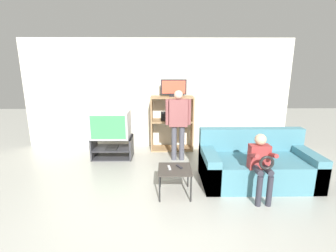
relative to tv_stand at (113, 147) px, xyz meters
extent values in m
plane|color=#ADADA3|center=(0.97, -2.70, -0.23)|extent=(18.00, 18.00, 0.00)
cube|color=silver|center=(0.97, 0.83, 1.07)|extent=(6.40, 0.06, 2.60)
cube|color=#38383D|center=(0.00, 0.01, -0.22)|extent=(0.86, 0.52, 0.02)
cube|color=#38383D|center=(0.00, 0.01, -0.02)|extent=(0.83, 0.52, 0.02)
cube|color=#38383D|center=(0.00, 0.01, 0.23)|extent=(0.86, 0.52, 0.02)
cube|color=#38383D|center=(-0.41, 0.01, 0.00)|extent=(0.03, 0.52, 0.47)
cube|color=#38383D|center=(0.41, 0.01, 0.00)|extent=(0.03, 0.52, 0.47)
cube|color=black|center=(0.00, -0.06, 0.01)|extent=(0.24, 0.28, 0.05)
cube|color=#B2B2B7|center=(-0.01, -0.01, 0.52)|extent=(0.79, 0.56, 0.57)
cube|color=#3FA559|center=(-0.01, -0.29, 0.52)|extent=(0.71, 0.01, 0.49)
cube|color=#9E7A51|center=(0.84, 0.54, 0.41)|extent=(0.03, 0.46, 1.28)
cube|color=#9E7A51|center=(1.80, 0.54, 0.41)|extent=(0.03, 0.46, 1.28)
cube|color=#9E7A51|center=(1.32, 0.54, -0.21)|extent=(0.93, 0.46, 0.03)
cube|color=#9E7A51|center=(1.32, 0.54, 0.47)|extent=(0.93, 0.46, 0.03)
cube|color=#9E7A51|center=(1.32, 0.54, 1.04)|extent=(0.93, 0.46, 0.03)
cube|color=black|center=(1.14, 0.47, 0.60)|extent=(0.18, 0.04, 0.22)
cube|color=black|center=(1.35, 0.56, 1.07)|extent=(0.21, 0.20, 0.04)
cube|color=black|center=(1.35, 0.56, 1.26)|extent=(0.59, 0.04, 0.35)
cube|color=#D8593F|center=(1.35, 0.54, 1.26)|extent=(0.54, 0.01, 0.30)
cube|color=#38332D|center=(1.30, -1.61, 0.19)|extent=(0.51, 0.51, 0.02)
cylinder|color=black|center=(1.07, -1.84, -0.03)|extent=(0.02, 0.02, 0.41)
cylinder|color=black|center=(1.53, -1.84, -0.03)|extent=(0.02, 0.02, 0.41)
cylinder|color=black|center=(1.07, -1.38, -0.03)|extent=(0.02, 0.02, 0.41)
cylinder|color=black|center=(1.53, -1.38, -0.03)|extent=(0.02, 0.02, 0.41)
cube|color=#232328|center=(1.37, -1.55, 0.21)|extent=(0.10, 0.14, 0.02)
cube|color=silver|center=(1.21, -1.58, 0.21)|extent=(0.06, 0.15, 0.02)
cube|color=teal|center=(2.73, -1.22, 0.00)|extent=(1.88, 0.99, 0.45)
cube|color=teal|center=(2.73, -0.83, 0.43)|extent=(1.88, 0.20, 0.41)
cube|color=teal|center=(1.90, -1.22, 0.06)|extent=(0.22, 0.99, 0.57)
cube|color=teal|center=(3.56, -1.22, 0.06)|extent=(0.22, 0.99, 0.57)
cylinder|color=#4C4C56|center=(1.34, -0.15, 0.14)|extent=(0.11, 0.11, 0.75)
cylinder|color=#4C4C56|center=(1.51, -0.15, 0.14)|extent=(0.11, 0.11, 0.75)
cube|color=#8C4C4C|center=(1.42, -0.15, 0.80)|extent=(0.38, 0.20, 0.56)
cylinder|color=#8C4C4C|center=(1.20, -0.15, 0.81)|extent=(0.08, 0.08, 0.53)
cylinder|color=#8C4C4C|center=(1.65, -0.15, 0.81)|extent=(0.08, 0.08, 0.53)
sphere|color=beige|center=(1.42, -0.15, 1.17)|extent=(0.18, 0.18, 0.18)
cylinder|color=#2D2D38|center=(2.49, -1.96, 0.00)|extent=(0.08, 0.08, 0.45)
cylinder|color=#2D2D38|center=(2.64, -1.96, 0.00)|extent=(0.08, 0.08, 0.45)
cylinder|color=#2D2D38|center=(2.49, -1.81, 0.27)|extent=(0.09, 0.30, 0.09)
cylinder|color=#2D2D38|center=(2.64, -1.81, 0.27)|extent=(0.09, 0.30, 0.09)
cube|color=#993333|center=(2.56, -1.66, 0.41)|extent=(0.30, 0.17, 0.37)
cylinder|color=#993333|center=(2.43, -1.78, 0.48)|extent=(0.06, 0.31, 0.14)
cylinder|color=#993333|center=(2.70, -1.78, 0.48)|extent=(0.06, 0.31, 0.14)
sphere|color=#DBAD89|center=(2.56, -1.66, 0.68)|extent=(0.17, 0.17, 0.17)
torus|color=black|center=(2.56, -1.94, 0.43)|extent=(0.21, 0.04, 0.21)
camera|label=1|loc=(1.15, -5.08, 1.74)|focal=26.00mm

